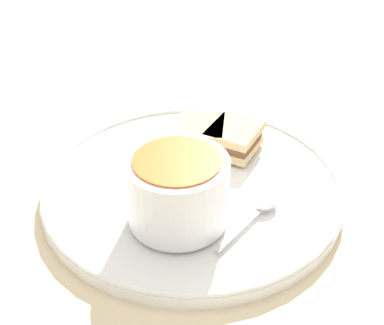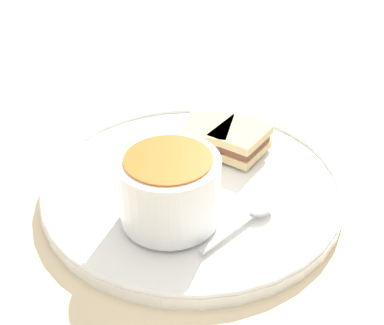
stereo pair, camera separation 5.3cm
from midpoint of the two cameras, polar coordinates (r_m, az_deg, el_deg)
ground_plane at (r=0.55m, az=2.74°, el=-3.50°), size 2.40×2.40×0.00m
plate at (r=0.54m, az=2.77°, el=-2.69°), size 0.36×0.36×0.02m
soup_bowl at (r=0.46m, az=0.36°, el=-3.37°), size 0.11×0.11×0.07m
spoon at (r=0.49m, az=11.25°, el=-6.18°), size 0.08×0.09×0.01m
sandwich_half_near at (r=0.58m, az=8.69°, el=2.63°), size 0.09×0.09×0.03m
sandwich_half_far at (r=0.59m, az=4.53°, el=3.49°), size 0.08×0.08×0.03m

